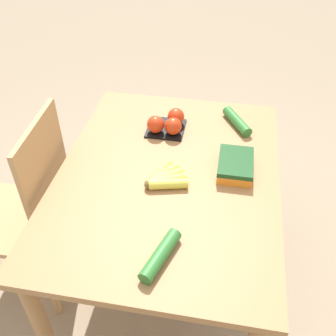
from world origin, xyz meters
name	(u,v)px	position (x,y,z in m)	size (l,w,h in m)	color
ground_plane	(168,282)	(0.00, 0.00, 0.00)	(12.00, 12.00, 0.00)	gray
dining_table	(168,194)	(0.00, 0.00, 0.65)	(1.18, 0.88, 0.76)	#9E7044
chair	(32,212)	(-0.08, 0.61, 0.51)	(0.44, 0.42, 0.99)	tan
banana_bunch	(164,179)	(-0.05, 0.01, 0.78)	(0.17, 0.17, 0.04)	brown
tomato_pack	(168,123)	(0.29, 0.05, 0.80)	(0.17, 0.17, 0.09)	black
carrot_bag	(235,164)	(0.07, -0.26, 0.80)	(0.19, 0.14, 0.06)	orange
cucumber_near	(161,255)	(-0.41, -0.05, 0.79)	(0.21, 0.11, 0.05)	#2D702D
cucumber_far	(237,121)	(0.39, -0.25, 0.79)	(0.20, 0.14, 0.05)	#2D702D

